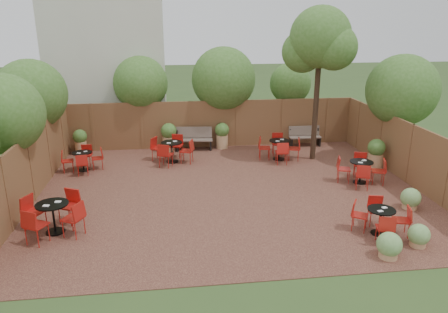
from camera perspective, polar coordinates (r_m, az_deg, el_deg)
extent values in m
plane|color=#354F23|center=(13.63, 0.81, -4.62)|extent=(80.00, 80.00, 0.00)
cube|color=#3E1D19|center=(13.63, 0.81, -4.59)|extent=(12.00, 10.00, 0.02)
cube|color=brown|center=(18.05, -1.40, 4.38)|extent=(12.00, 0.08, 2.00)
cube|color=brown|center=(13.82, -24.64, -1.58)|extent=(0.08, 10.00, 2.00)
cube|color=brown|center=(15.29, 23.70, 0.32)|extent=(0.08, 10.00, 2.00)
cube|color=beige|center=(20.68, -15.26, 13.92)|extent=(5.00, 4.00, 8.00)
sphere|color=#396320|center=(16.38, -24.49, 7.59)|extent=(2.46, 2.46, 2.46)
sphere|color=#396320|center=(13.56, -27.58, 5.11)|extent=(2.30, 2.30, 2.30)
sphere|color=#396320|center=(18.38, -11.15, 9.64)|extent=(2.27, 2.27, 2.27)
sphere|color=#396320|center=(18.36, -0.06, 10.38)|extent=(2.72, 2.72, 2.72)
sphere|color=#396320|center=(19.20, 8.91, 9.68)|extent=(1.81, 1.81, 1.81)
sphere|color=#396320|center=(16.89, 22.83, 8.21)|extent=(2.60, 2.60, 2.60)
cylinder|color=black|center=(16.43, 12.31, 7.77)|extent=(0.22, 0.22, 4.85)
sphere|color=#396320|center=(16.20, 12.84, 15.38)|extent=(2.22, 2.22, 2.22)
sphere|color=#396320|center=(16.45, 10.54, 13.69)|extent=(1.56, 1.56, 1.56)
sphere|color=#396320|center=(15.99, 14.63, 14.01)|extent=(1.62, 1.62, 1.62)
cube|color=brown|center=(17.69, -4.05, 2.25)|extent=(1.57, 0.60, 0.05)
cube|color=brown|center=(17.82, -4.10, 3.28)|extent=(1.54, 0.26, 0.46)
cube|color=black|center=(17.73, -6.27, 1.43)|extent=(0.10, 0.46, 0.41)
cube|color=black|center=(17.80, -1.79, 1.60)|extent=(0.10, 0.46, 0.41)
cube|color=brown|center=(18.57, 10.84, 2.58)|extent=(1.37, 0.42, 0.05)
cube|color=brown|center=(18.68, 10.71, 3.45)|extent=(1.37, 0.12, 0.41)
cube|color=black|center=(18.45, 8.97, 1.90)|extent=(0.06, 0.41, 0.36)
cube|color=black|center=(18.83, 12.60, 2.01)|extent=(0.06, 0.41, 0.36)
cylinder|color=black|center=(11.88, -21.70, -9.35)|extent=(0.47, 0.47, 0.03)
cylinder|color=black|center=(11.72, -21.91, -7.69)|extent=(0.05, 0.05, 0.75)
cylinder|color=black|center=(11.57, -22.13, -5.96)|extent=(0.82, 0.82, 0.03)
cube|color=white|center=(11.60, -21.43, -5.68)|extent=(0.18, 0.16, 0.02)
cube|color=white|center=(11.48, -22.82, -6.12)|extent=(0.18, 0.16, 0.02)
cylinder|color=black|center=(16.72, 7.36, -0.31)|extent=(0.45, 0.45, 0.03)
cylinder|color=black|center=(16.61, 7.41, 0.89)|extent=(0.05, 0.05, 0.72)
cylinder|color=black|center=(16.51, 7.46, 2.12)|extent=(0.78, 0.78, 0.03)
cube|color=white|center=(16.61, 7.81, 2.29)|extent=(0.16, 0.13, 0.02)
cube|color=white|center=(16.36, 7.22, 2.07)|extent=(0.16, 0.13, 0.02)
cylinder|color=black|center=(16.39, -6.95, -0.67)|extent=(0.47, 0.47, 0.03)
cylinder|color=black|center=(16.28, -7.00, 0.58)|extent=(0.05, 0.05, 0.74)
cylinder|color=black|center=(16.17, -7.05, 1.87)|extent=(0.80, 0.80, 0.03)
cube|color=white|center=(16.24, -6.61, 2.05)|extent=(0.18, 0.15, 0.02)
cube|color=white|center=(16.04, -7.43, 1.81)|extent=(0.18, 0.15, 0.02)
cylinder|color=black|center=(16.19, -18.32, -1.73)|extent=(0.41, 0.41, 0.03)
cylinder|color=black|center=(16.08, -18.44, -0.63)|extent=(0.05, 0.05, 0.65)
cylinder|color=black|center=(15.99, -18.55, 0.50)|extent=(0.70, 0.70, 0.03)
cube|color=white|center=(16.03, -18.13, 0.66)|extent=(0.13, 0.10, 0.01)
cube|color=white|center=(15.90, -18.96, 0.44)|extent=(0.13, 0.10, 0.01)
cylinder|color=black|center=(14.95, 17.75, -3.30)|extent=(0.44, 0.44, 0.03)
cylinder|color=black|center=(14.83, 17.88, -2.01)|extent=(0.05, 0.05, 0.70)
cylinder|color=black|center=(14.71, 18.01, -0.69)|extent=(0.76, 0.76, 0.03)
cube|color=white|center=(14.83, 18.31, -0.49)|extent=(0.17, 0.15, 0.02)
cube|color=white|center=(14.56, 17.86, -0.78)|extent=(0.17, 0.15, 0.02)
cylinder|color=black|center=(11.69, 20.08, -9.64)|extent=(0.40, 0.40, 0.03)
cylinder|color=black|center=(11.55, 20.25, -8.21)|extent=(0.05, 0.05, 0.64)
cylinder|color=black|center=(11.41, 20.43, -6.72)|extent=(0.69, 0.69, 0.03)
cube|color=white|center=(11.51, 20.76, -6.43)|extent=(0.15, 0.13, 0.01)
cube|color=white|center=(11.28, 20.28, -6.89)|extent=(0.15, 0.13, 0.01)
cylinder|color=tan|center=(17.72, -7.37, 1.72)|extent=(0.53, 0.53, 0.61)
sphere|color=#396320|center=(17.57, -7.45, 3.43)|extent=(0.64, 0.64, 0.64)
cylinder|color=tan|center=(17.98, -0.27, 2.04)|extent=(0.50, 0.50, 0.57)
sphere|color=#396320|center=(17.84, -0.27, 3.60)|extent=(0.59, 0.59, 0.59)
cylinder|color=tan|center=(18.12, -18.66, 1.14)|extent=(0.46, 0.46, 0.53)
sphere|color=#396320|center=(18.00, -18.81, 2.58)|extent=(0.56, 0.56, 0.56)
cylinder|color=tan|center=(16.34, 19.63, -0.64)|extent=(0.52, 0.52, 0.59)
sphere|color=#396320|center=(16.19, 19.82, 1.14)|extent=(0.62, 0.62, 0.62)
cylinder|color=tan|center=(11.43, 24.59, -10.47)|extent=(0.38, 0.38, 0.17)
sphere|color=#68944D|center=(11.33, 24.73, -9.51)|extent=(0.52, 0.52, 0.52)
cylinder|color=tan|center=(10.66, 21.19, -12.07)|extent=(0.42, 0.42, 0.19)
sphere|color=#68944D|center=(10.55, 21.34, -10.94)|extent=(0.57, 0.57, 0.57)
cylinder|color=tan|center=(13.46, 23.69, -6.01)|extent=(0.41, 0.41, 0.19)
sphere|color=#68944D|center=(13.37, 23.81, -5.09)|extent=(0.56, 0.56, 0.56)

